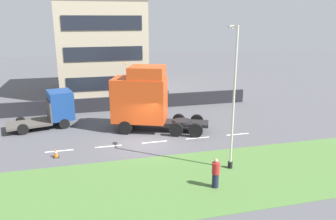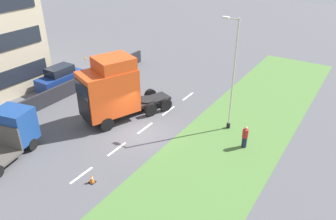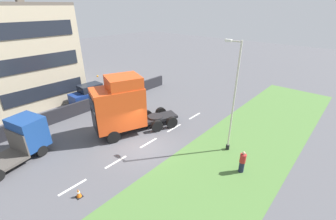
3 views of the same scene
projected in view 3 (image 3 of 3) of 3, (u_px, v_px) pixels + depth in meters
ground_plane at (142, 147)px, 17.48m from camera, size 120.00×120.00×0.00m
grass_verge at (208, 183)px, 13.90m from camera, size 7.00×44.00×0.01m
lane_markings at (149, 143)px, 17.96m from camera, size 0.16×14.60×0.00m
boundary_wall at (81, 108)px, 22.57m from camera, size 0.25×24.00×1.31m
building_block at (18, 54)px, 24.78m from camera, size 10.85×9.13×11.36m
lorry_cab at (122, 106)px, 18.38m from camera, size 4.88×7.45×5.12m
flatbed_truck at (24, 137)px, 15.98m from camera, size 3.33×5.40×2.83m
parked_car at (90, 94)px, 24.92m from camera, size 1.90×4.31×2.14m
lamp_post at (232, 103)px, 15.59m from camera, size 1.25×0.27×8.06m
pedestrian at (242, 162)px, 14.56m from camera, size 0.39×0.39×1.58m
traffic_cone_lead at (78, 193)px, 12.81m from camera, size 0.36×0.36×0.58m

